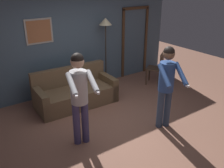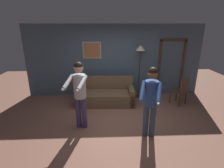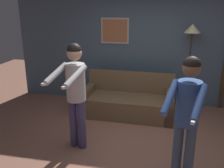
{
  "view_description": "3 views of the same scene",
  "coord_description": "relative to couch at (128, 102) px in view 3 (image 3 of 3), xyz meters",
  "views": [
    {
      "loc": [
        -2.74,
        -3.58,
        2.86
      ],
      "look_at": [
        -0.38,
        -0.19,
        1.09
      ],
      "focal_mm": 40.0,
      "sensor_mm": 36.0,
      "label": 1
    },
    {
      "loc": [
        -0.37,
        -4.1,
        2.54
      ],
      "look_at": [
        -0.2,
        -0.29,
        1.26
      ],
      "focal_mm": 28.0,
      "sensor_mm": 36.0,
      "label": 2
    },
    {
      "loc": [
        0.32,
        -3.55,
        2.28
      ],
      "look_at": [
        -0.37,
        -0.23,
        1.19
      ],
      "focal_mm": 40.0,
      "sensor_mm": 36.0,
      "label": 3
    }
  ],
  "objects": [
    {
      "name": "person_standing_left",
      "position": [
        -0.63,
        -1.48,
        0.78
      ],
      "size": [
        0.54,
        0.75,
        1.74
      ],
      "color": "#423D6D",
      "rests_on": "ground_plane"
    },
    {
      "name": "ground_plane",
      "position": [
        0.35,
        -1.4,
        -0.28
      ],
      "size": [
        12.0,
        12.0,
        0.0
      ],
      "primitive_type": "plane",
      "color": "#905F4C"
    },
    {
      "name": "couch",
      "position": [
        0.0,
        0.0,
        0.0
      ],
      "size": [
        1.92,
        0.91,
        0.87
      ],
      "color": "brown",
      "rests_on": "ground_plane"
    },
    {
      "name": "person_standing_right",
      "position": [
        1.01,
        -1.94,
        0.75
      ],
      "size": [
        0.56,
        0.69,
        1.7
      ],
      "color": "#364865",
      "rests_on": "ground_plane"
    },
    {
      "name": "back_wall_assembly",
      "position": [
        0.37,
        0.84,
        1.03
      ],
      "size": [
        6.4,
        0.1,
        2.6
      ],
      "color": "#4A5F72",
      "rests_on": "ground_plane"
    },
    {
      "name": "torchiere_lamp",
      "position": [
        1.24,
        0.53,
        1.31
      ],
      "size": [
        0.34,
        0.34,
        1.9
      ],
      "color": "#332D28",
      "rests_on": "ground_plane"
    }
  ]
}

